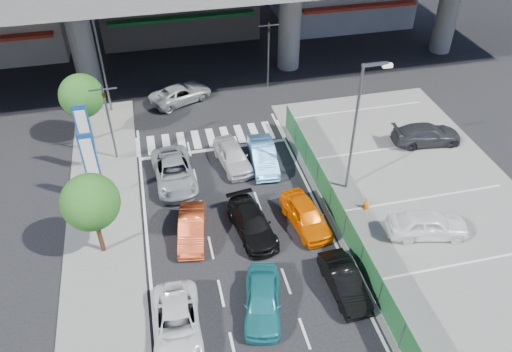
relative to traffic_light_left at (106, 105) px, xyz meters
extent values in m
plane|color=black|center=(6.20, -12.00, -3.94)|extent=(120.00, 120.00, 0.00)
cube|color=slate|center=(17.20, -10.00, -3.91)|extent=(12.00, 28.00, 0.06)
cube|color=slate|center=(-0.80, -8.00, -3.88)|extent=(4.00, 30.00, 0.12)
cylinder|color=#62625E|center=(-1.80, 10.00, 0.06)|extent=(1.80, 1.80, 8.00)
cylinder|color=#62625E|center=(14.20, 10.00, 0.06)|extent=(1.80, 1.80, 8.00)
cylinder|color=#62625E|center=(28.20, 10.00, 0.06)|extent=(1.80, 1.80, 8.00)
cube|color=#136227|center=(6.20, 15.90, -1.14)|extent=(12.60, 1.60, 0.25)
cube|color=#B32816|center=(22.20, 14.90, -1.14)|extent=(10.80, 1.60, 0.25)
cylinder|color=#595B60|center=(0.00, 0.00, -1.34)|extent=(0.14, 0.14, 5.20)
cube|color=#595B60|center=(0.00, 0.00, 1.06)|extent=(1.60, 0.08, 0.08)
imported|color=black|center=(0.00, 0.00, 0.76)|extent=(0.26, 1.24, 0.50)
cylinder|color=#595B60|center=(11.70, 7.00, -1.34)|extent=(0.14, 0.14, 5.20)
cube|color=#595B60|center=(11.70, 7.00, 1.06)|extent=(1.60, 0.08, 0.08)
imported|color=black|center=(11.70, 7.00, 0.76)|extent=(0.26, 1.24, 0.50)
cylinder|color=#595B60|center=(13.20, -6.00, 0.06)|extent=(0.16, 0.16, 8.00)
cube|color=#595B60|center=(13.80, -6.00, 3.96)|extent=(1.40, 0.15, 0.15)
cube|color=silver|center=(14.50, -6.00, 3.81)|extent=(0.50, 0.22, 0.18)
cylinder|color=#595B60|center=(-0.30, 6.00, 0.06)|extent=(0.16, 0.16, 8.00)
cube|color=#595B60|center=(0.30, 6.00, 3.96)|extent=(1.40, 0.15, 0.15)
cube|color=silver|center=(1.00, 6.00, 3.81)|extent=(0.50, 0.22, 0.18)
cylinder|color=#595B60|center=(-1.00, -4.00, -2.84)|extent=(0.10, 0.10, 2.20)
cube|color=navy|center=(-1.00, -4.00, -0.74)|extent=(0.80, 0.12, 3.00)
cube|color=white|center=(-1.00, -4.07, -0.74)|extent=(0.60, 0.02, 2.40)
cylinder|color=#595B60|center=(-1.40, -1.00, -2.84)|extent=(0.10, 0.10, 2.20)
cube|color=navy|center=(-1.40, -1.00, -0.74)|extent=(0.80, 0.12, 3.00)
cube|color=white|center=(-1.40, -1.07, -0.74)|extent=(0.60, 0.02, 2.40)
cylinder|color=#382314|center=(-0.80, -8.00, -2.74)|extent=(0.24, 0.24, 2.40)
sphere|color=#174814|center=(-0.80, -8.00, -0.54)|extent=(2.80, 2.80, 2.80)
cylinder|color=#382314|center=(-1.60, 2.50, -2.74)|extent=(0.24, 0.24, 2.40)
sphere|color=#174814|center=(-1.60, 2.50, -0.54)|extent=(2.80, 2.80, 2.80)
imported|color=white|center=(2.41, -13.65, -3.32)|extent=(2.24, 4.53, 1.23)
imported|color=teal|center=(6.30, -13.34, -3.25)|extent=(2.57, 4.33, 1.38)
imported|color=black|center=(10.30, -13.16, -3.31)|extent=(1.51, 3.83, 1.24)
imported|color=#C6421D|center=(3.78, -8.00, -3.31)|extent=(1.92, 3.95, 1.25)
imported|color=black|center=(6.94, -8.38, -3.31)|extent=(2.34, 4.52, 1.25)
imported|color=#F76900|center=(9.89, -8.47, -3.25)|extent=(2.21, 4.25, 1.38)
imported|color=#9B9FA3|center=(3.36, -3.12, -3.25)|extent=(2.56, 5.08, 1.38)
imported|color=silver|center=(7.09, -2.32, -3.25)|extent=(2.21, 4.25, 1.38)
imported|color=#599FE0|center=(8.93, -2.73, -3.25)|extent=(1.78, 4.29, 1.38)
imported|color=#A2A5A9|center=(4.83, 6.29, -3.29)|extent=(5.10, 3.84, 1.29)
imported|color=white|center=(15.88, -10.66, -3.15)|extent=(4.49, 2.54, 1.44)
imported|color=#2C2D31|center=(19.97, -2.91, -3.21)|extent=(4.73, 2.32, 1.32)
cone|color=#E1550C|center=(13.60, -8.00, -3.49)|extent=(0.42, 0.42, 0.78)
camera|label=1|loc=(2.82, -26.90, 15.18)|focal=35.00mm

